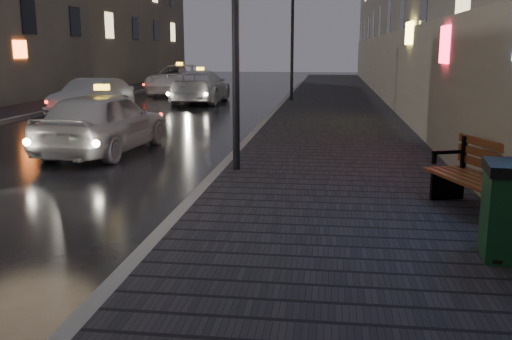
{
  "coord_description": "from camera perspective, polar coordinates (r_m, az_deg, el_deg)",
  "views": [
    {
      "loc": [
        3.68,
        -5.01,
        2.5
      ],
      "look_at": [
        2.67,
        2.71,
        0.85
      ],
      "focal_mm": 40.0,
      "sensor_mm": 36.0,
      "label": 1
    }
  ],
  "objects": [
    {
      "name": "sidewalk",
      "position": [
        26.12,
        7.93,
        6.54
      ],
      "size": [
        4.6,
        58.0,
        0.15
      ],
      "primitive_type": "cube",
      "color": "black",
      "rests_on": "ground"
    },
    {
      "name": "curb",
      "position": [
        26.21,
        2.64,
        6.66
      ],
      "size": [
        0.2,
        58.0,
        0.15
      ],
      "primitive_type": "cube",
      "color": "slate",
      "rests_on": "ground"
    },
    {
      "name": "sidewalk_far",
      "position": [
        28.9,
        -18.09,
        6.58
      ],
      "size": [
        2.4,
        58.0,
        0.15
      ],
      "primitive_type": "cube",
      "color": "black",
      "rests_on": "ground"
    },
    {
      "name": "curb_far",
      "position": [
        28.37,
        -15.7,
        6.63
      ],
      "size": [
        0.2,
        58.0,
        0.15
      ],
      "primitive_type": "cube",
      "color": "slate",
      "rests_on": "ground"
    },
    {
      "name": "building_far_c",
      "position": [
        47.33,
        -14.39,
        15.25
      ],
      "size": [
        6.0,
        22.0,
        11.0
      ],
      "primitive_type": "cube",
      "color": "#6B6051",
      "rests_on": "ground"
    },
    {
      "name": "lamp_far",
      "position": [
        27.09,
        3.66,
        14.05
      ],
      "size": [
        0.36,
        0.36,
        5.28
      ],
      "color": "black",
      "rests_on": "sidewalk"
    },
    {
      "name": "bench",
      "position": [
        8.87,
        21.93,
        -0.82
      ],
      "size": [
        1.35,
        2.15,
        1.04
      ],
      "rotation": [
        0.0,
        0.0,
        0.35
      ],
      "color": "black",
      "rests_on": "sidewalk"
    },
    {
      "name": "taxi_near",
      "position": [
        14.42,
        -14.99,
        4.67
      ],
      "size": [
        2.13,
        4.63,
        1.54
      ],
      "primitive_type": "imported",
      "rotation": [
        0.0,
        0.0,
        3.07
      ],
      "color": "silver",
      "rests_on": "ground"
    },
    {
      "name": "car_left_mid",
      "position": [
        22.93,
        -16.08,
        7.01
      ],
      "size": [
        1.96,
        4.39,
        1.4
      ],
      "primitive_type": "imported",
      "rotation": [
        0.0,
        0.0,
        -0.12
      ],
      "color": "#9A9AA1",
      "rests_on": "ground"
    },
    {
      "name": "taxi_mid",
      "position": [
        27.42,
        -5.56,
        8.31
      ],
      "size": [
        2.23,
        5.33,
        1.54
      ],
      "primitive_type": "imported",
      "rotation": [
        0.0,
        0.0,
        3.16
      ],
      "color": "white",
      "rests_on": "ground"
    },
    {
      "name": "taxi_far",
      "position": [
        33.09,
        -7.62,
        8.97
      ],
      "size": [
        2.86,
        5.99,
        1.65
      ],
      "primitive_type": "imported",
      "rotation": [
        0.0,
        0.0,
        -0.02
      ],
      "color": "silver",
      "rests_on": "ground"
    }
  ]
}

